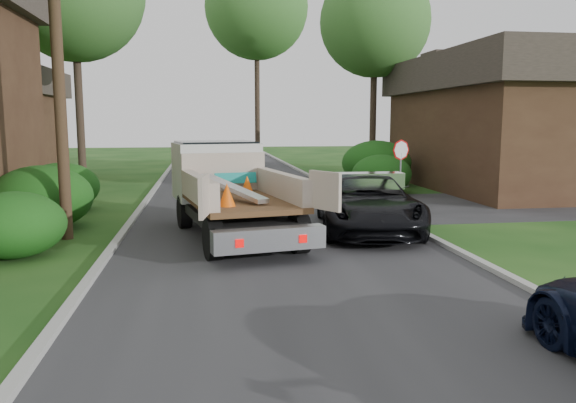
{
  "coord_description": "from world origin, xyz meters",
  "views": [
    {
      "loc": [
        -1.83,
        -10.45,
        3.11
      ],
      "look_at": [
        0.15,
        2.81,
        1.2
      ],
      "focal_mm": 35.0,
      "sensor_mm": 36.0,
      "label": 1
    }
  ],
  "objects_px": {
    "utility_pole": "(57,40)",
    "black_pickup": "(367,203)",
    "house_right": "(525,121)",
    "tree_right_far": "(375,22)",
    "tree_center_far": "(257,8)",
    "flatbed_truck": "(225,184)",
    "stop_sign": "(401,159)"
  },
  "relations": [
    {
      "from": "tree_right_far",
      "to": "black_pickup",
      "type": "xyz_separation_m",
      "value": [
        -4.75,
        -15.1,
        -7.68
      ]
    },
    {
      "from": "flatbed_truck",
      "to": "utility_pole",
      "type": "bearing_deg",
      "value": 175.15
    },
    {
      "from": "black_pickup",
      "to": "tree_center_far",
      "type": "bearing_deg",
      "value": 100.72
    },
    {
      "from": "tree_right_far",
      "to": "black_pickup",
      "type": "bearing_deg",
      "value": -107.45
    },
    {
      "from": "house_right",
      "to": "black_pickup",
      "type": "distance_m",
      "value": 13.9
    },
    {
      "from": "tree_center_far",
      "to": "house_right",
      "type": "bearing_deg",
      "value": -55.49
    },
    {
      "from": "utility_pole",
      "to": "house_right",
      "type": "relative_size",
      "value": 0.77
    },
    {
      "from": "house_right",
      "to": "black_pickup",
      "type": "bearing_deg",
      "value": -138.39
    },
    {
      "from": "tree_center_far",
      "to": "black_pickup",
      "type": "distance_m",
      "value": 27.09
    },
    {
      "from": "utility_pole",
      "to": "black_pickup",
      "type": "bearing_deg",
      "value": -0.57
    },
    {
      "from": "utility_pole",
      "to": "tree_center_far",
      "type": "xyz_separation_m",
      "value": [
        7.48,
        25.02,
        5.81
      ]
    },
    {
      "from": "utility_pole",
      "to": "tree_right_far",
      "type": "distance_m",
      "value": 20.12
    },
    {
      "from": "stop_sign",
      "to": "tree_center_far",
      "type": "xyz_separation_m",
      "value": [
        -3.2,
        21.0,
        9.2
      ]
    },
    {
      "from": "tree_right_far",
      "to": "flatbed_truck",
      "type": "bearing_deg",
      "value": -120.98
    },
    {
      "from": "tree_right_far",
      "to": "black_pickup",
      "type": "relative_size",
      "value": 1.99
    },
    {
      "from": "stop_sign",
      "to": "black_pickup",
      "type": "height_order",
      "value": "stop_sign"
    },
    {
      "from": "tree_right_far",
      "to": "tree_center_far",
      "type": "xyz_separation_m",
      "value": [
        -5.5,
        10.0,
        2.5
      ]
    },
    {
      "from": "house_right",
      "to": "tree_center_far",
      "type": "bearing_deg",
      "value": 124.51
    },
    {
      "from": "stop_sign",
      "to": "utility_pole",
      "type": "distance_m",
      "value": 11.91
    },
    {
      "from": "flatbed_truck",
      "to": "black_pickup",
      "type": "xyz_separation_m",
      "value": [
        4.01,
        -0.52,
        -0.57
      ]
    },
    {
      "from": "house_right",
      "to": "flatbed_truck",
      "type": "relative_size",
      "value": 1.83
    },
    {
      "from": "utility_pole",
      "to": "flatbed_truck",
      "type": "distance_m",
      "value": 5.7
    },
    {
      "from": "stop_sign",
      "to": "black_pickup",
      "type": "bearing_deg",
      "value": -120.81
    },
    {
      "from": "tree_center_far",
      "to": "flatbed_truck",
      "type": "xyz_separation_m",
      "value": [
        -3.26,
        -24.58,
        -9.6
      ]
    },
    {
      "from": "house_right",
      "to": "tree_right_far",
      "type": "distance_m",
      "value": 9.72
    },
    {
      "from": "black_pickup",
      "to": "stop_sign",
      "type": "bearing_deg",
      "value": 68.19
    },
    {
      "from": "house_right",
      "to": "black_pickup",
      "type": "xyz_separation_m",
      "value": [
        -10.25,
        -9.1,
        -2.36
      ]
    },
    {
      "from": "utility_pole",
      "to": "house_right",
      "type": "height_order",
      "value": "utility_pole"
    },
    {
      "from": "house_right",
      "to": "flatbed_truck",
      "type": "height_order",
      "value": "house_right"
    },
    {
      "from": "house_right",
      "to": "tree_center_far",
      "type": "height_order",
      "value": "tree_center_far"
    },
    {
      "from": "tree_right_far",
      "to": "flatbed_truck",
      "type": "distance_m",
      "value": 18.43
    },
    {
      "from": "stop_sign",
      "to": "black_pickup",
      "type": "xyz_separation_m",
      "value": [
        -2.45,
        -4.1,
        -0.97
      ]
    }
  ]
}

